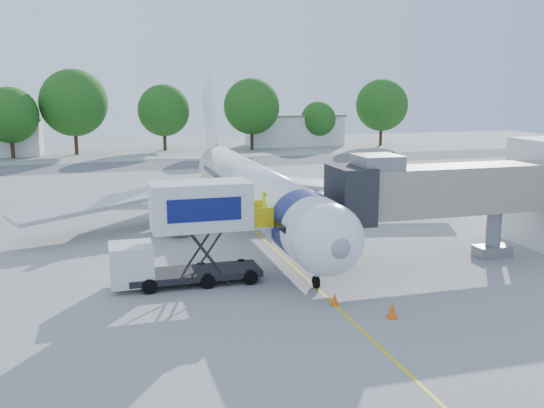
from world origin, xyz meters
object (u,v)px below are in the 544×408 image
object	(u,v)px
aircraft	(252,190)
catering_hiloader	(189,234)
jet_bridge	(431,191)
ground_tug	(451,318)

from	to	relation	value
aircraft	catering_hiloader	distance (m)	12.77
jet_bridge	ground_tug	xyz separation A→B (m)	(-4.41, -9.57, -3.67)
jet_bridge	ground_tug	bearing A→B (deg)	-114.76
jet_bridge	ground_tug	distance (m)	11.16
catering_hiloader	ground_tug	world-z (taller)	catering_hiloader
jet_bridge	aircraft	bearing A→B (deg)	125.70
aircraft	jet_bridge	bearing A→B (deg)	-54.30
jet_bridge	ground_tug	size ratio (longest dim) A/B	3.89
aircraft	ground_tug	size ratio (longest dim) A/B	10.57
jet_bridge	catering_hiloader	world-z (taller)	jet_bridge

